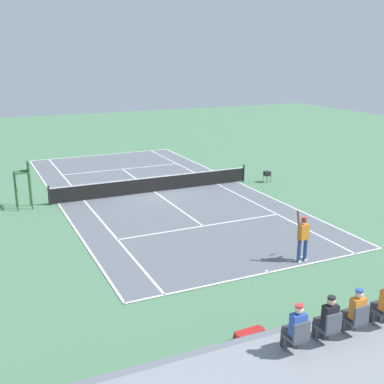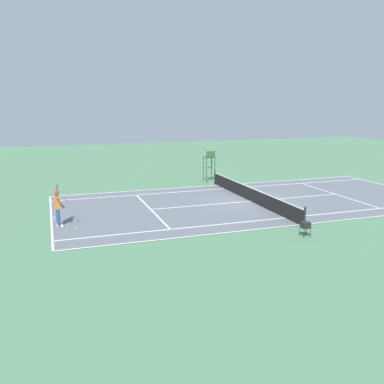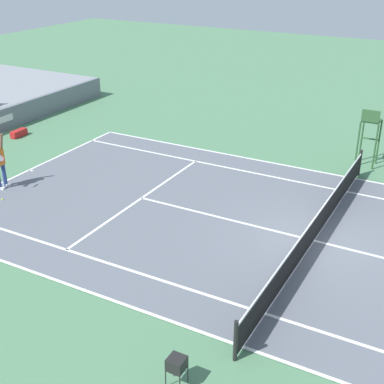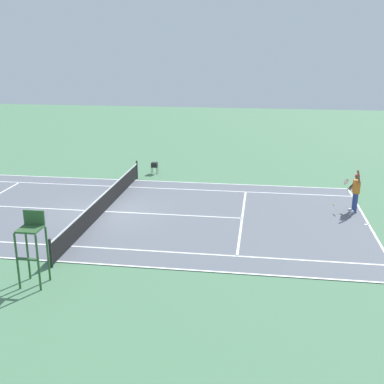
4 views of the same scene
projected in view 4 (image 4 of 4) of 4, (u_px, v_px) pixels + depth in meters
ground_plane at (105, 212)px, 22.53m from camera, size 80.00×80.00×0.00m
court at (105, 212)px, 22.53m from camera, size 11.08×23.88×0.03m
net at (105, 201)px, 22.38m from camera, size 11.98×0.10×1.07m
tennis_player at (356, 191)px, 22.27m from camera, size 0.75×0.68×2.08m
tennis_ball at (334, 205)px, 23.42m from camera, size 0.07×0.07×0.07m
umpire_chair at (32, 239)px, 15.32m from camera, size 0.77×0.77×2.44m
ball_hopper at (154, 165)px, 29.05m from camera, size 0.36×0.36×0.70m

